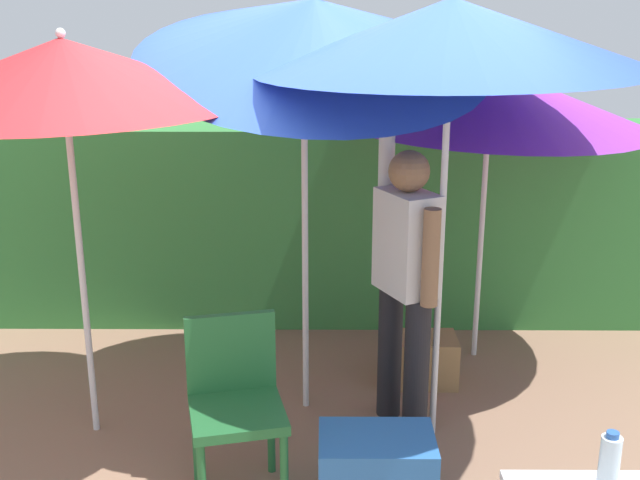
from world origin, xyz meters
name	(u,v)px	position (x,y,z in m)	size (l,w,h in m)	color
ground_plane	(320,448)	(0.00, 0.00, 0.00)	(24.00, 24.00, 0.00)	#937056
hedge_row	(322,222)	(0.00, 1.96, 0.74)	(8.00, 0.70, 1.48)	#38843D
umbrella_rainbow	(313,31)	(-0.04, 0.49, 2.19)	(1.95, 1.92, 2.69)	silver
umbrella_orange	(63,72)	(-1.27, 0.19, 2.00)	(1.89, 1.89, 2.21)	silver
umbrella_yellow	(452,34)	(0.64, 0.17, 2.18)	(1.97, 1.97, 2.40)	silver
umbrella_navy	(491,95)	(1.07, 1.20, 1.79)	(2.02, 2.02, 2.02)	silver
person_vendor	(406,271)	(0.47, 0.26, 0.93)	(0.36, 0.53, 1.88)	black
chair_plastic	(235,397)	(-0.40, -0.37, 0.51)	(0.53, 0.53, 0.89)	#236633
cooler_box	(376,471)	(0.28, -0.49, 0.19)	(0.55, 0.37, 0.37)	#2D6BB7
crate_cardboard	(422,359)	(0.65, 0.79, 0.15)	(0.43, 0.30, 0.31)	#9E7A4C
bottle_water	(609,465)	(0.98, -1.44, 0.84)	(0.07, 0.07, 0.24)	silver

